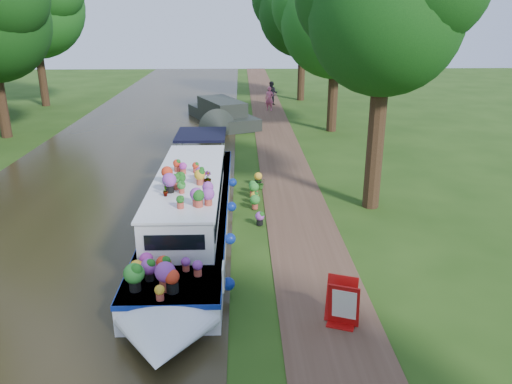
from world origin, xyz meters
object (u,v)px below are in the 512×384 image
at_px(pedestrian_pink, 269,99).
at_px(pedestrian_dark, 272,93).
at_px(sandwich_board, 343,305).
at_px(second_boat, 222,114).
at_px(plant_boat, 190,208).

xyz_separation_m(pedestrian_pink, pedestrian_dark, (0.31, 2.24, 0.04)).
height_order(sandwich_board, pedestrian_dark, pedestrian_dark).
xyz_separation_m(second_boat, sandwich_board, (3.28, -21.10, -0.10)).
relative_size(second_boat, pedestrian_pink, 5.06).
distance_m(pedestrian_pink, pedestrian_dark, 2.26).
relative_size(second_boat, pedestrian_dark, 4.83).
relative_size(pedestrian_pink, pedestrian_dark, 0.96).
xyz_separation_m(second_boat, pedestrian_pink, (3.14, 4.35, 0.24)).
distance_m(plant_boat, sandwich_board, 6.09).
bearing_deg(pedestrian_dark, sandwich_board, -75.50).
distance_m(second_boat, sandwich_board, 21.36).
height_order(sandwich_board, pedestrian_pink, pedestrian_pink).
relative_size(second_boat, sandwich_board, 7.85).
relative_size(sandwich_board, pedestrian_dark, 0.62).
xyz_separation_m(sandwich_board, pedestrian_dark, (0.17, 27.70, 0.38)).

